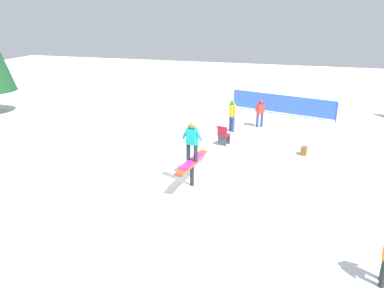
{
  "coord_description": "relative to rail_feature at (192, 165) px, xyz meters",
  "views": [
    {
      "loc": [
        10.82,
        3.17,
        5.55
      ],
      "look_at": [
        0.0,
        0.0,
        1.47
      ],
      "focal_mm": 35.0,
      "sensor_mm": 36.0,
      "label": 1
    }
  ],
  "objects": [
    {
      "name": "ground_plane",
      "position": [
        0.0,
        0.0,
        -0.73
      ],
      "size": [
        60.0,
        60.0,
        0.0
      ],
      "primitive_type": "plane",
      "color": "white"
    },
    {
      "name": "rail_feature",
      "position": [
        0.0,
        0.0,
        0.0
      ],
      "size": [
        2.22,
        0.51,
        0.87
      ],
      "rotation": [
        0.0,
        0.0,
        -0.1
      ],
      "color": "black",
      "rests_on": "ground"
    },
    {
      "name": "snow_kicker_ramp",
      "position": [
        -1.59,
        0.17,
        -0.43
      ],
      "size": [
        1.95,
        1.68,
        0.6
      ],
      "primitive_type": "cube",
      "rotation": [
        0.0,
        0.0,
        -0.1
      ],
      "color": "white",
      "rests_on": "ground"
    },
    {
      "name": "main_rider_on_rail",
      "position": [
        0.0,
        0.0,
        0.79
      ],
      "size": [
        1.48,
        0.72,
        1.32
      ],
      "rotation": [
        0.0,
        0.0,
        -0.15
      ],
      "color": "#D7238C",
      "rests_on": "rail_feature"
    },
    {
      "name": "bystander_yellow",
      "position": [
        -6.19,
        0.18,
        0.14
      ],
      "size": [
        0.56,
        0.45,
        1.54
      ],
      "rotation": [
        0.0,
        0.0,
        3.8
      ],
      "color": "navy",
      "rests_on": "ground"
    },
    {
      "name": "bystander_red",
      "position": [
        -7.25,
        1.38,
        0.05
      ],
      "size": [
        0.39,
        0.51,
        1.38
      ],
      "rotation": [
        0.0,
        0.0,
        5.33
      ],
      "color": "navy",
      "rests_on": "ground"
    },
    {
      "name": "loose_snowboard_white",
      "position": [
        -0.15,
        -5.11,
        -0.71
      ],
      "size": [
        1.41,
        0.97,
        0.02
      ],
      "primitive_type": "cube",
      "rotation": [
        0.0,
        0.0,
        2.62
      ],
      "color": "white",
      "rests_on": "ground"
    },
    {
      "name": "folding_chair",
      "position": [
        -4.15,
        0.2,
        -0.31
      ],
      "size": [
        0.54,
        0.54,
        0.88
      ],
      "rotation": [
        0.0,
        0.0,
        4.46
      ],
      "color": "#3F3F44",
      "rests_on": "ground"
    },
    {
      "name": "backpack_on_snow",
      "position": [
        -3.93,
        3.55,
        -0.56
      ],
      "size": [
        0.34,
        0.28,
        0.34
      ],
      "primitive_type": "cube",
      "rotation": [
        0.0,
        0.0,
        2.9
      ],
      "color": "brown",
      "rests_on": "ground"
    },
    {
      "name": "safety_fence",
      "position": [
        -9.94,
        2.28,
        -0.12
      ],
      "size": [
        1.57,
        5.68,
        1.1
      ],
      "rotation": [
        0.0,
        0.0,
        4.45
      ],
      "color": "blue",
      "rests_on": "ground"
    }
  ]
}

